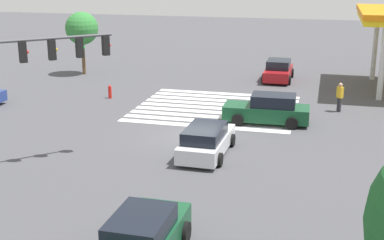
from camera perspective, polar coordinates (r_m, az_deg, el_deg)
ground_plane at (r=26.75m, az=-0.00°, el=-1.88°), size 124.34×124.34×0.00m
crosswalk_markings at (r=32.23m, az=2.59°, el=1.28°), size 9.45×8.20×0.01m
traffic_signal_mast at (r=22.92m, az=-16.19°, el=5.47°), size 4.00×4.00×5.66m
car_0 at (r=40.38m, az=9.19°, el=5.21°), size 2.09×4.35×1.54m
car_1 at (r=24.18m, az=1.53°, el=-2.20°), size 2.08×4.45×1.40m
car_4 at (r=29.29m, az=8.12°, el=1.09°), size 4.65×2.10×1.60m
car_5 at (r=15.80m, az=-5.30°, el=-12.58°), size 2.02×4.40×1.57m
pedestrian at (r=32.36m, az=15.49°, el=2.52°), size 0.41×0.41×1.73m
tree_corner_c at (r=42.57m, az=-11.68°, el=9.53°), size 2.53×2.53×4.85m
fire_hydrant at (r=34.92m, az=-8.75°, el=3.00°), size 0.22×0.22×0.86m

